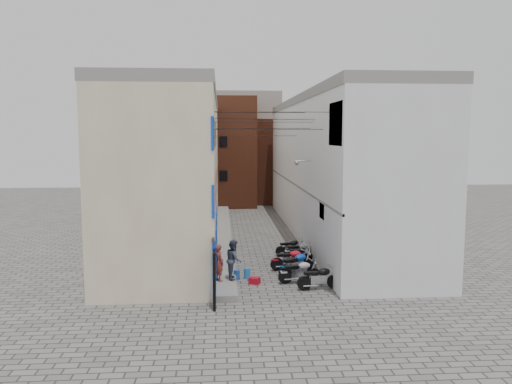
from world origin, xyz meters
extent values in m
plane|color=#5E5B58|center=(0.00, 0.00, 0.00)|extent=(90.00, 90.00, 0.00)
cube|color=gray|center=(-2.05, 13.00, 0.12)|extent=(0.90, 26.00, 0.25)
cube|color=#C7B396|center=(-5.00, 13.00, 4.25)|extent=(5.00, 26.00, 8.50)
cube|color=tan|center=(-2.54, 13.00, 4.00)|extent=(0.10, 26.00, 0.80)
cube|color=#0C40C0|center=(-2.53, 4.90, 1.30)|extent=(0.12, 10.20, 2.40)
cube|color=#0C40C0|center=(-2.55, 4.90, 5.30)|extent=(0.10, 10.20, 4.00)
cube|color=gray|center=(-5.00, 13.00, 8.75)|extent=(5.10, 26.00, 0.50)
cube|color=black|center=(-2.52, -0.40, 1.10)|extent=(0.10, 1.20, 2.20)
cube|color=white|center=(5.00, 13.00, 4.25)|extent=(5.00, 26.00, 8.50)
cube|color=#0C40C0|center=(2.55, 1.50, 7.00)|extent=(0.10, 2.40, 1.80)
cube|color=white|center=(2.56, 4.00, 3.00)|extent=(0.08, 1.00, 0.70)
cylinder|color=#B2B2B7|center=(2.15, 7.00, 5.20)|extent=(0.80, 0.06, 0.06)
sphere|color=#B2B2B7|center=(1.75, 7.00, 5.10)|extent=(0.28, 0.28, 0.28)
cube|color=gray|center=(5.00, 13.00, 8.75)|extent=(5.10, 26.00, 0.50)
cube|color=gray|center=(2.54, 13.00, 3.40)|extent=(0.10, 26.00, 0.12)
cube|color=brown|center=(-2.00, 28.00, 5.00)|extent=(6.00, 6.00, 10.00)
cube|color=brown|center=(3.00, 30.00, 4.00)|extent=(5.00, 6.00, 8.00)
cube|color=gray|center=(0.00, 34.00, 5.50)|extent=(8.00, 5.00, 11.00)
cube|color=black|center=(0.00, 25.20, 1.20)|extent=(2.00, 0.30, 2.40)
cylinder|color=black|center=(0.00, 2.00, 7.50)|extent=(5.20, 0.02, 0.02)
cylinder|color=black|center=(0.00, 4.00, 6.80)|extent=(5.20, 0.02, 0.02)
cylinder|color=black|center=(0.00, 6.50, 7.20)|extent=(5.20, 0.02, 0.02)
cylinder|color=black|center=(0.00, 9.00, 7.80)|extent=(5.20, 0.02, 0.02)
cylinder|color=black|center=(0.00, 12.00, 6.50)|extent=(5.20, 0.02, 0.02)
cylinder|color=black|center=(0.00, 15.00, 7.00)|extent=(5.20, 0.02, 0.02)
cylinder|color=black|center=(0.00, 5.00, 7.30)|extent=(5.65, 2.07, 0.02)
cylinder|color=black|center=(0.00, 8.00, 6.90)|extent=(5.80, 1.58, 0.02)
imported|color=brown|center=(-2.35, 2.14, 1.06)|extent=(0.62, 0.70, 1.62)
imported|color=#364051|center=(-1.70, 2.41, 1.11)|extent=(0.66, 0.85, 1.73)
cylinder|color=#214EA8|center=(-1.55, 3.11, 0.22)|extent=(0.31, 0.31, 0.44)
cylinder|color=blue|center=(-1.08, 3.24, 0.24)|extent=(0.38, 0.38, 0.48)
cube|color=#A80C1B|center=(-0.79, 2.40, 0.14)|extent=(0.55, 0.49, 0.29)
camera|label=1|loc=(-2.25, -18.99, 6.52)|focal=35.00mm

